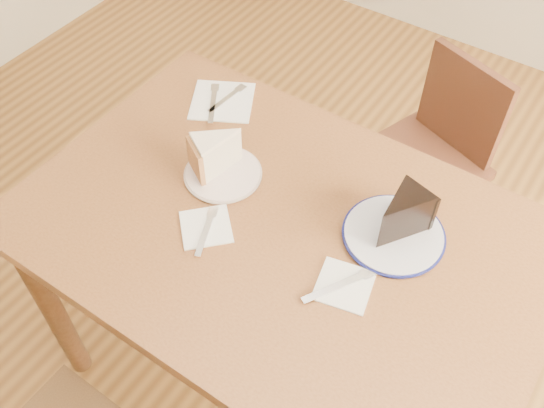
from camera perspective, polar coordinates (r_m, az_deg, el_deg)
The scene contains 14 objects.
ground at distance 2.02m, azimuth 0.65°, elevation -15.35°, with size 4.00×4.00×0.00m, color #553516.
table at distance 1.45m, azimuth 0.88°, elevation -4.62°, with size 1.20×0.80×0.75m.
chair_far at distance 2.06m, azimuth 14.43°, elevation 4.36°, with size 0.46×0.46×0.73m.
plate_cream at distance 1.48m, azimuth -4.63°, elevation 2.84°, with size 0.18×0.18×0.01m, color silver.
plate_navy at distance 1.38m, azimuth 11.37°, elevation -2.85°, with size 0.22×0.22×0.01m, color silver.
carrot_cake at distance 1.46m, azimuth -4.93°, elevation 4.82°, with size 0.08×0.11×0.09m, color beige, non-canonical shape.
chocolate_cake at distance 1.34m, azimuth 11.80°, elevation -1.40°, with size 0.09×0.13×0.10m, color black, non-canonical shape.
napkin_cream at distance 1.38m, azimuth -6.23°, elevation -2.15°, with size 0.11×0.11×0.00m, color white.
napkin_navy at distance 1.29m, azimuth 6.80°, elevation -7.62°, with size 0.11×0.11×0.00m, color white.
napkin_spare at distance 1.68m, azimuth -4.71°, elevation 9.63°, with size 0.16×0.16×0.00m, color white.
fork_cream at distance 1.37m, azimuth -6.24°, elevation -2.59°, with size 0.01×0.14×0.00m, color silver.
knife_navy at distance 1.29m, azimuth 6.26°, elevation -7.65°, with size 0.02×0.17×0.00m, color silver.
fork_spare at distance 1.68m, azimuth -4.29°, elevation 9.87°, with size 0.01×0.14×0.00m, color silver.
knife_spare at distance 1.67m, azimuth -5.58°, elevation 9.39°, with size 0.01×0.16×0.00m, color silver.
Camera 1 is at (0.45, -0.71, 1.84)m, focal length 40.00 mm.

